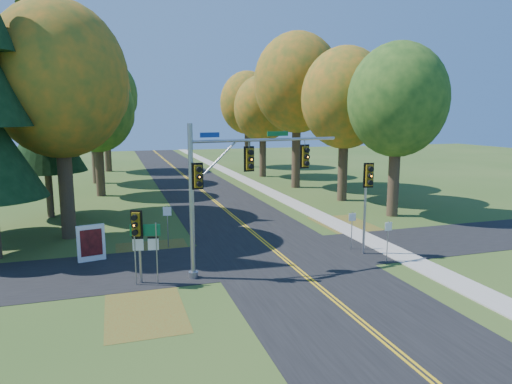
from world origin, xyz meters
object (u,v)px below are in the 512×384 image
object	(u,v)px
traffic_mast	(231,178)
route_sign_cluster	(146,241)
east_signal_pole	(368,186)
info_kiosk	(91,243)

from	to	relation	value
traffic_mast	route_sign_cluster	distance (m)	4.83
east_signal_pole	route_sign_cluster	size ratio (longest dim) A/B	1.77
route_sign_cluster	info_kiosk	bearing A→B (deg)	132.02
east_signal_pole	info_kiosk	xyz separation A→B (m)	(-14.11, 3.33, -2.86)
traffic_mast	east_signal_pole	xyz separation A→B (m)	(7.58, 0.52, -0.78)
traffic_mast	east_signal_pole	bearing A→B (deg)	-3.79
info_kiosk	east_signal_pole	bearing A→B (deg)	-25.09
east_signal_pole	route_sign_cluster	world-z (taller)	east_signal_pole
route_sign_cluster	east_signal_pole	bearing A→B (deg)	16.26
east_signal_pole	route_sign_cluster	xyz separation A→B (m)	(-11.63, -0.93, -1.82)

